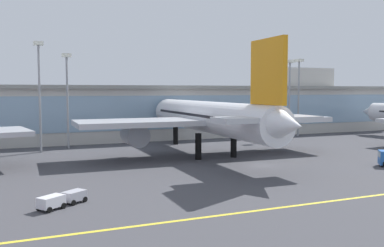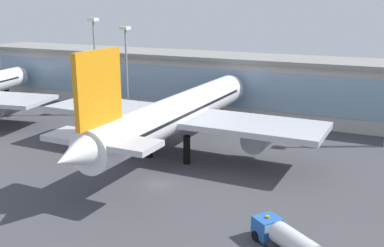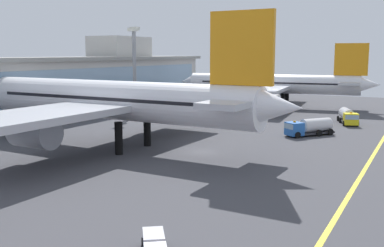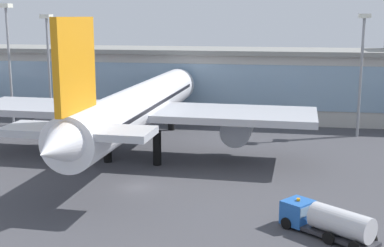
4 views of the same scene
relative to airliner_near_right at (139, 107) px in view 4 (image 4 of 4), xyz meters
name	(u,v)px [view 4 (image 4 of 4)]	position (x,y,z in m)	size (l,w,h in m)	color
ground_plane	(137,187)	(3.21, -12.76, -7.01)	(199.11, 199.11, 0.00)	#424247
terminal_building	(208,81)	(4.92, 31.29, 0.03)	(145.22, 14.00, 18.42)	beige
airliner_near_right	(139,107)	(0.00, 0.00, 0.00)	(47.92, 56.35, 19.20)	black
fuel_tanker_truck	(325,220)	(23.54, -23.03, -5.50)	(8.64, 7.45, 2.90)	black
apron_light_mast_west	(362,55)	(31.39, 18.73, 6.21)	(1.80, 1.80, 19.63)	gray
apron_light_mast_centre	(48,51)	(-22.46, 20.44, 6.16)	(1.80, 1.80, 19.54)	gray
apron_light_mast_east	(8,46)	(-28.08, 16.81, 7.18)	(1.80, 1.80, 21.36)	gray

